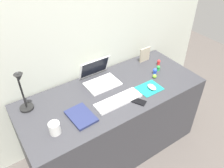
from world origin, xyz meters
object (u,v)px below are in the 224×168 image
object	(u,v)px
toy_figurine_red	(159,62)
toy_figurine_lime	(155,76)
laptop	(99,76)
notebook_pad	(81,116)
toy_figurine_blue	(155,71)
desk_lamp	(23,93)
keyboard	(118,101)
cell_phone	(138,101)
picture_frame	(145,55)
coffee_mug	(55,128)
mouse	(152,87)
toy_figurine_green	(158,68)

from	to	relation	value
toy_figurine_red	toy_figurine_lime	bearing A→B (deg)	-141.95
laptop	notebook_pad	size ratio (longest dim) A/B	1.25
toy_figurine_blue	desk_lamp	bearing A→B (deg)	171.40
toy_figurine_red	keyboard	bearing A→B (deg)	-161.01
cell_phone	toy_figurine_lime	world-z (taller)	toy_figurine_lime
laptop	desk_lamp	xyz separation A→B (m)	(-0.67, -0.02, 0.13)
notebook_pad	keyboard	bearing A→B (deg)	-5.92
picture_frame	coffee_mug	distance (m)	1.22
picture_frame	laptop	bearing A→B (deg)	-176.28
cell_phone	toy_figurine_red	size ratio (longest dim) A/B	2.21
keyboard	notebook_pad	bearing A→B (deg)	177.57
laptop	toy_figurine_red	world-z (taller)	laptop
cell_phone	toy_figurine_red	world-z (taller)	toy_figurine_red
mouse	laptop	bearing A→B (deg)	132.05
coffee_mug	toy_figurine_lime	distance (m)	1.04
mouse	toy_figurine_lime	world-z (taller)	toy_figurine_lime
mouse	toy_figurine_red	bearing A→B (deg)	38.58
mouse	toy_figurine_lime	bearing A→B (deg)	39.32
keyboard	coffee_mug	world-z (taller)	coffee_mug
keyboard	toy_figurine_blue	world-z (taller)	toy_figurine_blue
desk_lamp	coffee_mug	size ratio (longest dim) A/B	4.19
laptop	keyboard	xyz separation A→B (m)	(-0.02, -0.33, -0.04)
keyboard	toy_figurine_green	world-z (taller)	toy_figurine_green
cell_phone	picture_frame	xyz separation A→B (m)	(0.46, 0.46, 0.07)
keyboard	desk_lamp	world-z (taller)	desk_lamp
mouse	toy_figurine_blue	world-z (taller)	toy_figurine_blue
keyboard	mouse	distance (m)	0.34
toy_figurine_red	toy_figurine_blue	bearing A→B (deg)	-145.58
desk_lamp	notebook_pad	size ratio (longest dim) A/B	1.63
desk_lamp	toy_figurine_blue	distance (m)	1.20
picture_frame	toy_figurine_blue	distance (m)	0.25
cell_phone	toy_figurine_red	bearing A→B (deg)	3.88
keyboard	desk_lamp	distance (m)	0.74
mouse	picture_frame	distance (m)	0.48
mouse	toy_figurine_blue	xyz separation A→B (m)	(0.18, 0.16, 0.01)
picture_frame	toy_figurine_green	distance (m)	0.22
mouse	toy_figurine_blue	size ratio (longest dim) A/B	1.54
laptop	toy_figurine_blue	distance (m)	0.55
cell_phone	toy_figurine_green	size ratio (longest dim) A/B	2.32
notebook_pad	toy_figurine_green	distance (m)	0.94
picture_frame	toy_figurine_red	world-z (taller)	picture_frame
desk_lamp	toy_figurine_green	bearing A→B (deg)	-7.10
cell_phone	toy_figurine_blue	distance (m)	0.45
notebook_pad	toy_figurine_blue	size ratio (longest dim) A/B	3.85
laptop	toy_figurine_green	size ratio (longest dim) A/B	5.43
desk_lamp	toy_figurine_red	size ratio (longest dim) A/B	6.75
mouse	picture_frame	xyz separation A→B (m)	(0.25, 0.40, 0.05)
toy_figurine_blue	laptop	bearing A→B (deg)	158.55
toy_figurine_green	mouse	bearing A→B (deg)	-143.67
coffee_mug	toy_figurine_lime	xyz separation A→B (m)	(1.04, 0.10, -0.03)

